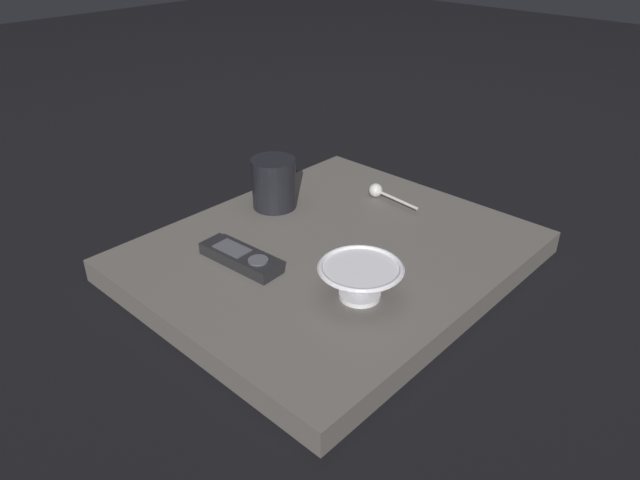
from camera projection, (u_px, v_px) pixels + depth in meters
ground_plane at (331, 266)px, 1.09m from camera, size 6.00×6.00×0.00m
table at (331, 256)px, 1.08m from camera, size 0.57×0.67×0.04m
cereal_bowl at (360, 279)px, 0.92m from camera, size 0.13×0.13×0.06m
coffee_mug at (274, 183)px, 1.18m from camera, size 0.09×0.09×0.10m
teaspoon at (378, 191)px, 1.24m from camera, size 0.13×0.03×0.03m
tv_remote_near at (241, 258)px, 1.01m from camera, size 0.16×0.06×0.02m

